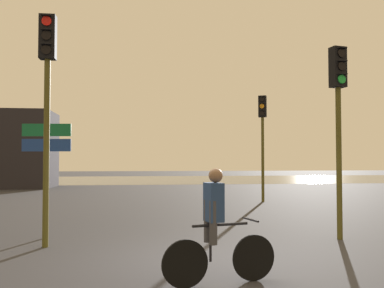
{
  "coord_description": "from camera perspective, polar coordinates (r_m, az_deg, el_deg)",
  "views": [
    {
      "loc": [
        -1.0,
        -7.24,
        1.74
      ],
      "look_at": [
        0.5,
        5.0,
        2.2
      ],
      "focal_mm": 40.0,
      "sensor_mm": 36.0,
      "label": 1
    }
  ],
  "objects": [
    {
      "name": "ground_plane",
      "position": [
        7.51,
        0.88,
        -15.52
      ],
      "size": [
        120.0,
        120.0,
        0.0
      ],
      "primitive_type": "plane",
      "color": "#333338"
    },
    {
      "name": "water_strip",
      "position": [
        38.09,
        -5.49,
        -4.74
      ],
      "size": [
        80.0,
        16.0,
        0.01
      ],
      "primitive_type": "cube",
      "color": "slate",
      "rests_on": "ground"
    },
    {
      "name": "traffic_light_near_right",
      "position": [
        10.04,
        18.94,
        4.98
      ],
      "size": [
        0.36,
        0.38,
        4.25
      ],
      "rotation": [
        0.0,
        0.0,
        3.34
      ],
      "color": "#4C4719",
      "rests_on": "ground"
    },
    {
      "name": "traffic_light_far_right",
      "position": [
        18.15,
        9.39,
        2.13
      ],
      "size": [
        0.39,
        0.41,
        4.43
      ],
      "rotation": [
        0.0,
        0.0,
        2.71
      ],
      "color": "#4C4719",
      "rests_on": "ground"
    },
    {
      "name": "traffic_light_near_left",
      "position": [
        9.18,
        -18.75,
        7.38
      ],
      "size": [
        0.32,
        0.34,
        4.68
      ],
      "rotation": [
        0.0,
        0.0,
        3.13
      ],
      "color": "#4C4719",
      "rests_on": "ground"
    },
    {
      "name": "direction_sign_post",
      "position": [
        10.11,
        -18.81,
        -1.71
      ],
      "size": [
        1.09,
        0.18,
        2.6
      ],
      "rotation": [
        0.0,
        0.0,
        3.01
      ],
      "color": "slate",
      "rests_on": "ground"
    },
    {
      "name": "cyclist",
      "position": [
        6.08,
        3.23,
        -10.83
      ],
      "size": [
        1.67,
        0.56,
        1.62
      ],
      "rotation": [
        0.0,
        0.0,
        -1.34
      ],
      "color": "black",
      "rests_on": "ground"
    }
  ]
}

